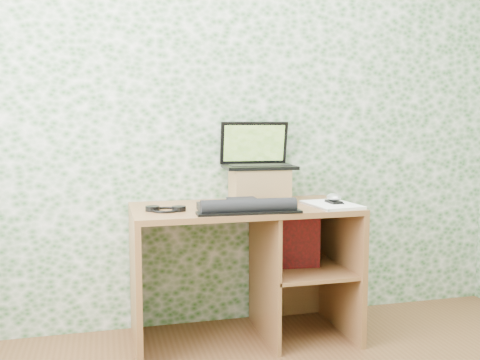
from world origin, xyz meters
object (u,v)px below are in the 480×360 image
object	(u,v)px
riser	(259,185)
notepad	(332,205)
keyboard	(245,206)
desk	(255,252)
laptop	(257,157)

from	to	relation	value
riser	notepad	xyz separation A→B (m)	(0.33, -0.27, -0.09)
keyboard	notepad	distance (m)	0.50
desk	keyboard	size ratio (longest dim) A/B	2.26
desk	laptop	bearing A→B (deg)	71.20
laptop	keyboard	size ratio (longest dim) A/B	0.78
laptop	notepad	distance (m)	0.52
riser	keyboard	size ratio (longest dim) A/B	0.59
riser	laptop	bearing A→B (deg)	90.00
keyboard	notepad	bearing A→B (deg)	7.07
desk	notepad	bearing A→B (deg)	-22.01
laptop	notepad	world-z (taller)	laptop
laptop	notepad	xyz separation A→B (m)	(0.33, -0.31, -0.24)
desk	notepad	xyz separation A→B (m)	(0.39, -0.16, 0.28)
desk	keyboard	bearing A→B (deg)	-119.18
keyboard	laptop	bearing A→B (deg)	67.31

